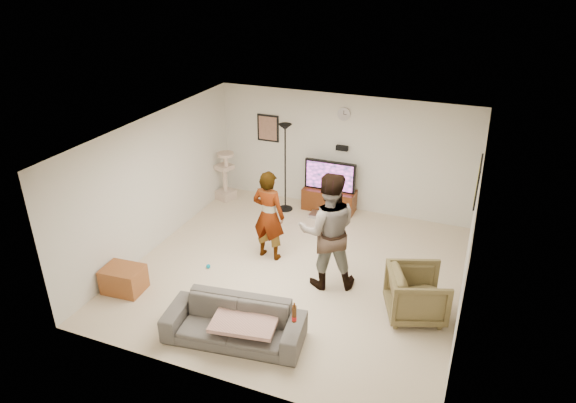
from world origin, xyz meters
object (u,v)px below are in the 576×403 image
at_px(tv, 330,176).
at_px(beer_bottle, 294,314).
at_px(tv_stand, 329,200).
at_px(floor_lamp, 285,168).
at_px(person_left, 269,215).
at_px(person_right, 328,231).
at_px(cat_tree, 225,176).
at_px(side_table, 124,279).
at_px(armchair, 417,294).
at_px(sofa, 234,322).

relative_size(tv, beer_bottle, 4.40).
relative_size(tv_stand, floor_lamp, 0.59).
distance_m(person_left, person_right, 1.31).
bearing_deg(person_right, beer_bottle, 72.22).
height_order(cat_tree, side_table, cat_tree).
height_order(cat_tree, person_right, person_right).
bearing_deg(floor_lamp, beer_bottle, -66.44).
bearing_deg(armchair, floor_lamp, 30.56).
bearing_deg(person_right, side_table, 3.65).
xyz_separation_m(tv_stand, cat_tree, (-2.35, -0.33, 0.33)).
xyz_separation_m(tv, armchair, (2.32, -2.97, -0.41)).
xyz_separation_m(tv, floor_lamp, (-0.89, -0.33, 0.16)).
bearing_deg(floor_lamp, person_right, -54.17).
distance_m(tv, side_table, 4.69).
xyz_separation_m(floor_lamp, sofa, (0.89, -4.14, -0.67)).
bearing_deg(cat_tree, beer_bottle, -51.75).
distance_m(cat_tree, armchair, 5.37).
bearing_deg(tv_stand, person_right, -73.39).
bearing_deg(side_table, beer_bottle, -7.00).
xyz_separation_m(tv_stand, tv, (0.00, 0.00, 0.56)).
xyz_separation_m(sofa, side_table, (-2.23, 0.39, -0.08)).
bearing_deg(tv_stand, cat_tree, -171.93).
height_order(person_left, sofa, person_left).
bearing_deg(tv, sofa, -89.91).
bearing_deg(person_left, tv_stand, -95.70).
height_order(person_right, armchair, person_right).
xyz_separation_m(sofa, armchair, (2.31, 1.50, 0.10)).
distance_m(cat_tree, beer_bottle, 5.28).
relative_size(floor_lamp, sofa, 0.97).
relative_size(person_left, person_right, 0.84).
bearing_deg(beer_bottle, person_left, 121.13).
bearing_deg(person_right, floor_lamp, -75.88).
height_order(cat_tree, person_left, person_left).
height_order(tv, sofa, tv).
relative_size(tv, person_left, 0.65).
bearing_deg(beer_bottle, armchair, 47.09).
bearing_deg(tv, beer_bottle, -78.39).
bearing_deg(tv_stand, beer_bottle, -78.39).
bearing_deg(side_table, cat_tree, 91.98).
bearing_deg(side_table, armchair, 13.85).
relative_size(tv, person_right, 0.55).
distance_m(floor_lamp, person_left, 1.96).
distance_m(floor_lamp, side_table, 4.06).
bearing_deg(side_table, floor_lamp, 70.51).
bearing_deg(floor_lamp, person_left, -76.60).
bearing_deg(armchair, tv, 17.97).
distance_m(person_left, side_table, 2.65).
bearing_deg(tv_stand, tv, 0.00).
distance_m(cat_tree, person_right, 3.94).
bearing_deg(sofa, cat_tree, 111.94).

